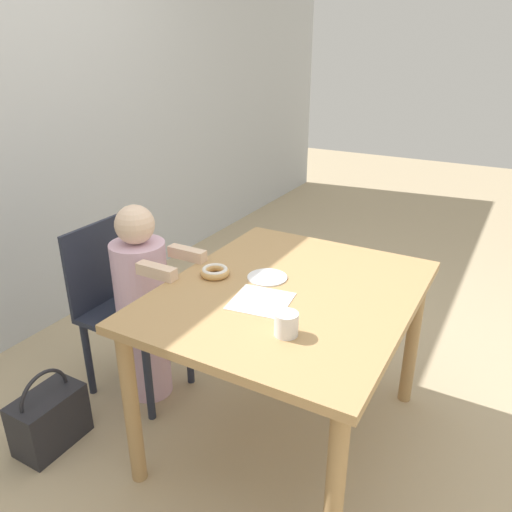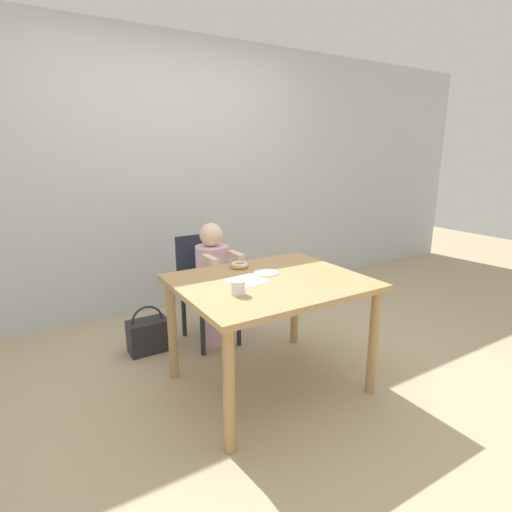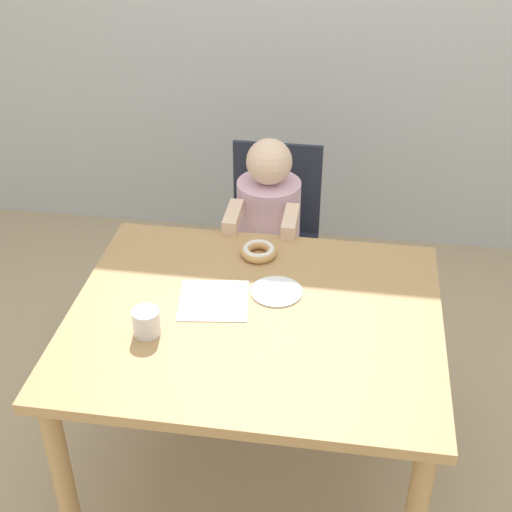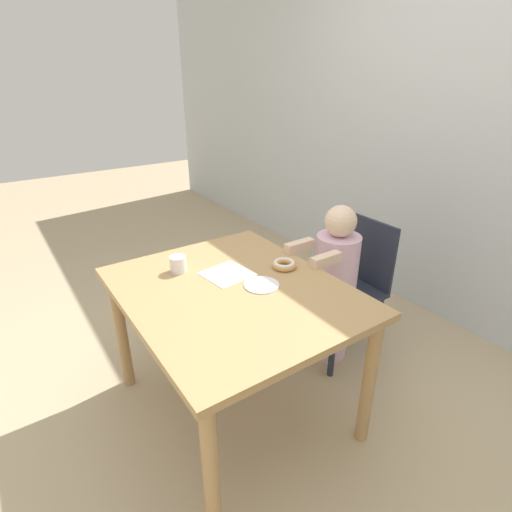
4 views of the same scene
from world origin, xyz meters
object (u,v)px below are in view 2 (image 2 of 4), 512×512
at_px(donut, 239,265).
at_px(handbag, 148,335).
at_px(child_figure, 213,285).
at_px(cup, 238,288).
at_px(chair, 206,287).

xyz_separation_m(donut, handbag, (-0.50, 0.54, -0.61)).
bearing_deg(child_figure, handbag, 163.40).
bearing_deg(handbag, child_figure, -16.60).
distance_m(child_figure, handbag, 0.62).
bearing_deg(donut, child_figure, 92.81).
height_order(handbag, cup, cup).
bearing_deg(cup, child_figure, 74.12).
xyz_separation_m(child_figure, handbag, (-0.48, 0.14, -0.35)).
bearing_deg(cup, donut, 60.15).
relative_size(chair, child_figure, 0.86).
bearing_deg(child_figure, chair, 90.00).
distance_m(chair, handbag, 0.57).
relative_size(child_figure, donut, 8.00).
relative_size(chair, handbag, 2.28).
height_order(chair, cup, chair).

